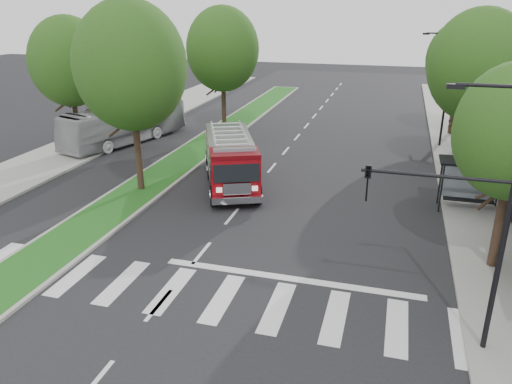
% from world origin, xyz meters
% --- Properties ---
extents(ground, '(140.00, 140.00, 0.00)m').
position_xyz_m(ground, '(0.00, 0.00, 0.00)').
color(ground, black).
rests_on(ground, ground).
extents(sidewalk_right, '(5.00, 80.00, 0.15)m').
position_xyz_m(sidewalk_right, '(12.50, 10.00, 0.07)').
color(sidewalk_right, gray).
rests_on(sidewalk_right, ground).
extents(sidewalk_left, '(5.00, 80.00, 0.15)m').
position_xyz_m(sidewalk_left, '(-14.50, 10.00, 0.07)').
color(sidewalk_left, gray).
rests_on(sidewalk_left, ground).
extents(median, '(3.00, 50.00, 0.15)m').
position_xyz_m(median, '(-6.00, 18.00, 0.08)').
color(median, gray).
rests_on(median, ground).
extents(bus_shelter, '(3.20, 1.60, 2.61)m').
position_xyz_m(bus_shelter, '(11.20, 8.15, 2.04)').
color(bus_shelter, black).
rests_on(bus_shelter, ground).
extents(tree_right_mid, '(5.60, 5.60, 9.72)m').
position_xyz_m(tree_right_mid, '(11.50, 14.00, 6.49)').
color(tree_right_mid, black).
rests_on(tree_right_mid, ground).
extents(tree_right_far, '(5.00, 5.00, 8.73)m').
position_xyz_m(tree_right_far, '(11.50, 24.00, 5.84)').
color(tree_right_far, black).
rests_on(tree_right_far, ground).
extents(tree_median_near, '(5.80, 5.80, 10.16)m').
position_xyz_m(tree_median_near, '(-6.00, 6.00, 6.81)').
color(tree_median_near, black).
rests_on(tree_median_near, ground).
extents(tree_median_far, '(5.60, 5.60, 9.72)m').
position_xyz_m(tree_median_far, '(-6.00, 20.00, 6.49)').
color(tree_median_far, black).
rests_on(tree_median_far, ground).
extents(tree_left_mid, '(5.20, 5.20, 9.16)m').
position_xyz_m(tree_left_mid, '(-14.00, 12.00, 6.16)').
color(tree_left_mid, black).
rests_on(tree_left_mid, ground).
extents(streetlight_right_near, '(4.08, 0.22, 8.00)m').
position_xyz_m(streetlight_right_near, '(9.61, -3.50, 4.67)').
color(streetlight_right_near, black).
rests_on(streetlight_right_near, ground).
extents(streetlight_right_far, '(2.11, 0.20, 8.00)m').
position_xyz_m(streetlight_right_far, '(10.35, 20.00, 4.48)').
color(streetlight_right_far, black).
rests_on(streetlight_right_far, ground).
extents(fire_engine, '(5.71, 8.88, 2.97)m').
position_xyz_m(fire_engine, '(-1.60, 8.58, 1.43)').
color(fire_engine, '#580409').
rests_on(fire_engine, ground).
extents(city_bus, '(5.53, 10.88, 2.96)m').
position_xyz_m(city_bus, '(-12.00, 14.99, 1.48)').
color(city_bus, '#A9A9AD').
rests_on(city_bus, ground).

